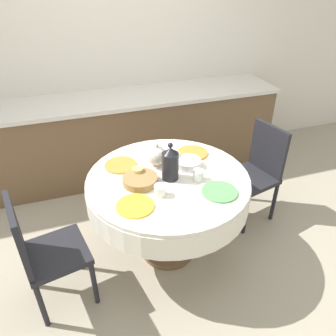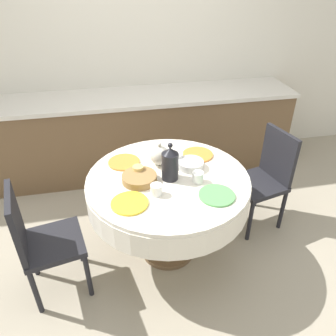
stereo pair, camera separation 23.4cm
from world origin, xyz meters
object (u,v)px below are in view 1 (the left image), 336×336
Objects in this scene: chair_right at (42,250)px; chair_left at (257,169)px; coffee_carafe at (170,163)px; teapot at (157,156)px.

chair_left is at bearing 91.03° from chair_right.
coffee_carafe is (-0.90, -0.24, 0.38)m from chair_left.
chair_left is 1.89m from chair_right.
chair_right is 3.12× the size of coffee_carafe.
chair_left is at bearing 2.74° from teapot.
teapot is at bearing 79.00° from chair_left.
teapot reaches higher than chair_right.
chair_right is at bearing 88.97° from chair_left.
chair_left is 1.01m from coffee_carafe.
teapot is at bearing 100.76° from chair_right.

